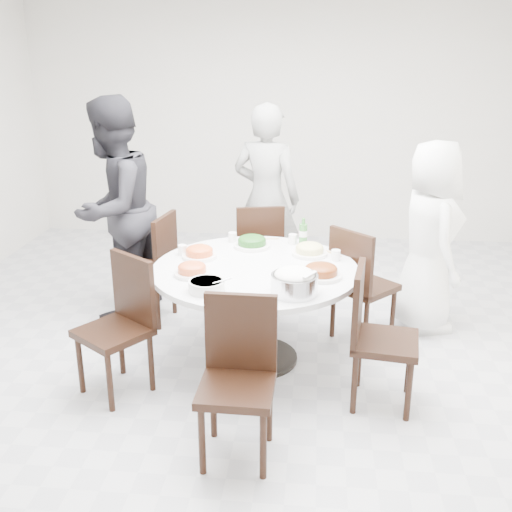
# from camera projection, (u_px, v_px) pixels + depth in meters

# --- Properties ---
(floor) EXTENTS (6.00, 6.00, 0.01)m
(floor) POSITION_uv_depth(u_px,v_px,m) (254.00, 349.00, 4.73)
(floor) COLOR silver
(floor) RESTS_ON ground
(wall_back) EXTENTS (6.00, 0.01, 2.80)m
(wall_back) POSITION_uv_depth(u_px,v_px,m) (280.00, 122.00, 7.07)
(wall_back) COLOR silver
(wall_back) RESTS_ON ground
(wall_front) EXTENTS (6.00, 0.01, 2.80)m
(wall_front) POSITION_uv_depth(u_px,v_px,m) (124.00, 430.00, 1.45)
(wall_front) COLOR silver
(wall_front) RESTS_ON ground
(dining_table) EXTENTS (1.50, 1.50, 0.75)m
(dining_table) POSITION_uv_depth(u_px,v_px,m) (255.00, 314.00, 4.46)
(dining_table) COLOR white
(dining_table) RESTS_ON floor
(chair_ne) EXTENTS (0.59, 0.59, 0.95)m
(chair_ne) POSITION_uv_depth(u_px,v_px,m) (365.00, 284.00, 4.77)
(chair_ne) COLOR black
(chair_ne) RESTS_ON floor
(chair_n) EXTENTS (0.50, 0.50, 0.95)m
(chair_n) POSITION_uv_depth(u_px,v_px,m) (258.00, 252.00, 5.49)
(chair_n) COLOR black
(chair_n) RESTS_ON floor
(chair_nw) EXTENTS (0.49, 0.49, 0.95)m
(chair_nw) POSITION_uv_depth(u_px,v_px,m) (146.00, 268.00, 5.10)
(chair_nw) COLOR black
(chair_nw) RESTS_ON floor
(chair_sw) EXTENTS (0.59, 0.59, 0.95)m
(chair_sw) POSITION_uv_depth(u_px,v_px,m) (113.00, 329.00, 4.01)
(chair_sw) COLOR black
(chair_sw) RESTS_ON floor
(chair_s) EXTENTS (0.43, 0.43, 0.95)m
(chair_s) POSITION_uv_depth(u_px,v_px,m) (236.00, 385.00, 3.35)
(chair_s) COLOR black
(chair_s) RESTS_ON floor
(chair_se) EXTENTS (0.48, 0.48, 0.95)m
(chair_se) POSITION_uv_depth(u_px,v_px,m) (385.00, 339.00, 3.88)
(chair_se) COLOR black
(chair_se) RESTS_ON floor
(diner_right) EXTENTS (0.65, 0.86, 1.58)m
(diner_right) POSITION_uv_depth(u_px,v_px,m) (429.00, 237.00, 4.87)
(diner_right) COLOR white
(diner_right) RESTS_ON floor
(diner_middle) EXTENTS (0.74, 0.58, 1.79)m
(diner_middle) POSITION_uv_depth(u_px,v_px,m) (266.00, 198.00, 5.68)
(diner_middle) COLOR black
(diner_middle) RESTS_ON floor
(diner_left) EXTENTS (0.92, 1.07, 1.89)m
(diner_left) POSITION_uv_depth(u_px,v_px,m) (114.00, 209.00, 5.10)
(diner_left) COLOR black
(diner_left) RESTS_ON floor
(dish_greens) EXTENTS (0.29, 0.29, 0.07)m
(dish_greens) POSITION_uv_depth(u_px,v_px,m) (252.00, 243.00, 4.75)
(dish_greens) COLOR white
(dish_greens) RESTS_ON dining_table
(dish_pale) EXTENTS (0.27, 0.27, 0.07)m
(dish_pale) POSITION_uv_depth(u_px,v_px,m) (310.00, 250.00, 4.58)
(dish_pale) COLOR white
(dish_pale) RESTS_ON dining_table
(dish_orange) EXTENTS (0.26, 0.26, 0.07)m
(dish_orange) POSITION_uv_depth(u_px,v_px,m) (199.00, 253.00, 4.52)
(dish_orange) COLOR white
(dish_orange) RESTS_ON dining_table
(dish_redbrown) EXTENTS (0.29, 0.29, 0.07)m
(dish_redbrown) POSITION_uv_depth(u_px,v_px,m) (321.00, 272.00, 4.14)
(dish_redbrown) COLOR white
(dish_redbrown) RESTS_ON dining_table
(dish_tofu) EXTENTS (0.25, 0.25, 0.07)m
(dish_tofu) POSITION_uv_depth(u_px,v_px,m) (192.00, 271.00, 4.18)
(dish_tofu) COLOR white
(dish_tofu) RESTS_ON dining_table
(rice_bowl) EXTENTS (0.31, 0.31, 0.13)m
(rice_bowl) POSITION_uv_depth(u_px,v_px,m) (294.00, 284.00, 3.86)
(rice_bowl) COLOR silver
(rice_bowl) RESTS_ON dining_table
(soup_bowl) EXTENTS (0.24, 0.24, 0.07)m
(soup_bowl) POSITION_uv_depth(u_px,v_px,m) (207.00, 286.00, 3.91)
(soup_bowl) COLOR white
(soup_bowl) RESTS_ON dining_table
(beverage_bottle) EXTENTS (0.06, 0.06, 0.22)m
(beverage_bottle) POSITION_uv_depth(u_px,v_px,m) (303.00, 232.00, 4.78)
(beverage_bottle) COLOR #31762F
(beverage_bottle) RESTS_ON dining_table
(tea_cups) EXTENTS (0.07, 0.07, 0.08)m
(tea_cups) POSITION_uv_depth(u_px,v_px,m) (259.00, 236.00, 4.90)
(tea_cups) COLOR white
(tea_cups) RESTS_ON dining_table
(chopsticks) EXTENTS (0.24, 0.04, 0.01)m
(chopsticks) POSITION_uv_depth(u_px,v_px,m) (264.00, 240.00, 4.92)
(chopsticks) COLOR tan
(chopsticks) RESTS_ON dining_table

